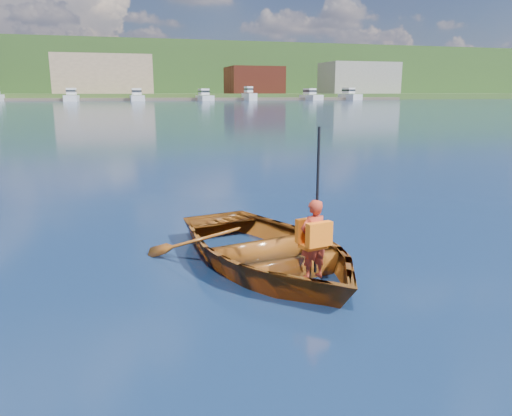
{
  "coord_description": "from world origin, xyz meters",
  "views": [
    {
      "loc": [
        -3.2,
        -6.69,
        2.38
      ],
      "look_at": [
        -1.39,
        -0.34,
        0.85
      ],
      "focal_mm": 35.0,
      "sensor_mm": 36.0,
      "label": 1
    }
  ],
  "objects_px": {
    "child_paddler": "(313,238)",
    "rowboat": "(267,249)",
    "dock": "(151,99)",
    "marina_yachts": "(128,96)"
  },
  "relations": [
    {
      "from": "rowboat",
      "to": "marina_yachts",
      "type": "bearing_deg",
      "value": 88.91
    },
    {
      "from": "dock",
      "to": "child_paddler",
      "type": "bearing_deg",
      "value": -93.57
    },
    {
      "from": "rowboat",
      "to": "dock",
      "type": "distance_m",
      "value": 148.65
    },
    {
      "from": "child_paddler",
      "to": "dock",
      "type": "xyz_separation_m",
      "value": [
        9.3,
        149.18,
        -0.23
      ]
    },
    {
      "from": "child_paddler",
      "to": "marina_yachts",
      "type": "relative_size",
      "value": 0.01
    },
    {
      "from": "dock",
      "to": "marina_yachts",
      "type": "bearing_deg",
      "value": -145.98
    },
    {
      "from": "child_paddler",
      "to": "rowboat",
      "type": "bearing_deg",
      "value": 112.14
    },
    {
      "from": "rowboat",
      "to": "dock",
      "type": "xyz_separation_m",
      "value": [
        9.64,
        148.34,
        0.15
      ]
    },
    {
      "from": "marina_yachts",
      "to": "rowboat",
      "type": "bearing_deg",
      "value": -91.09
    },
    {
      "from": "dock",
      "to": "rowboat",
      "type": "bearing_deg",
      "value": -93.72
    }
  ]
}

